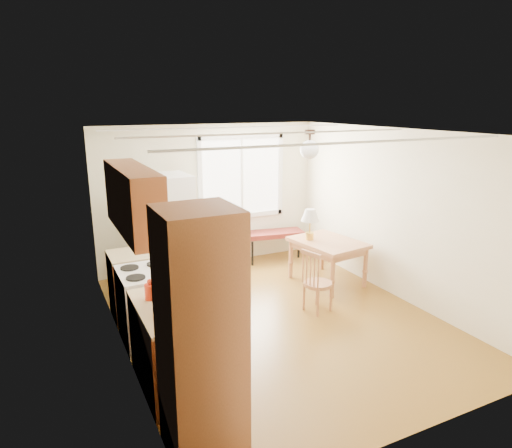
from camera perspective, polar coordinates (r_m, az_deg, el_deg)
room_shell at (r=5.89m, az=2.74°, el=-0.81°), size 4.60×5.60×2.62m
kitchen_run at (r=4.88m, az=-11.79°, el=-9.65°), size 0.65×3.40×2.20m
window_unit at (r=8.26m, az=-1.81°, el=5.88°), size 1.64×0.05×1.51m
pendant_light at (r=6.40m, az=6.70°, el=9.36°), size 0.26×0.26×0.40m
refrigerator at (r=7.22m, az=-11.10°, el=-1.02°), size 0.77×0.78×1.79m
bench at (r=8.48m, az=2.03°, el=-1.34°), size 1.21×0.62×0.53m
dining_table at (r=7.42m, az=8.95°, el=-2.85°), size 1.01×1.24×0.71m
chair at (r=6.37m, az=7.27°, el=-6.74°), size 0.42×0.41×0.89m
table_lamp at (r=7.33m, az=6.78°, el=0.80°), size 0.29×0.29×0.50m
coffee_maker at (r=4.57m, az=-11.11°, el=-8.86°), size 0.23×0.26×0.34m
kettle at (r=4.81m, az=-13.08°, el=-8.16°), size 0.11×0.11×0.22m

